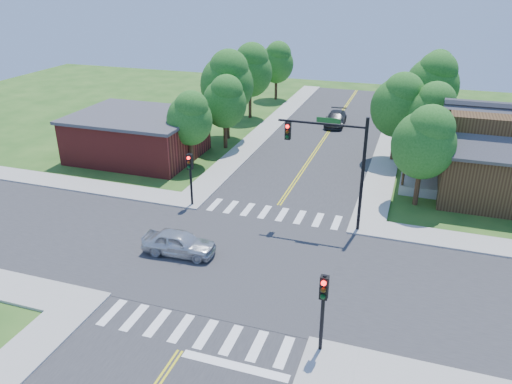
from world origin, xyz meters
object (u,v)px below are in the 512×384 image
(signal_mast_ne, at_px, (335,154))
(car_silver, at_px, (179,243))
(signal_pole_nw, at_px, (190,170))
(car_dgrey, at_px, (336,119))
(signal_pole_se, at_px, (323,300))

(signal_mast_ne, distance_m, car_silver, 10.43)
(signal_pole_nw, relative_size, car_dgrey, 0.79)
(signal_pole_se, distance_m, signal_pole_nw, 15.84)
(signal_mast_ne, height_order, car_silver, signal_mast_ne)
(signal_mast_ne, relative_size, signal_pole_se, 1.89)
(signal_pole_se, distance_m, car_silver, 10.73)
(signal_pole_se, xyz_separation_m, car_dgrey, (-5.39, 33.40, -1.97))
(signal_pole_se, bearing_deg, signal_pole_nw, 135.00)
(car_silver, distance_m, car_dgrey, 28.42)
(signal_mast_ne, height_order, signal_pole_nw, signal_mast_ne)
(car_dgrey, bearing_deg, signal_pole_se, -83.39)
(signal_pole_nw, distance_m, car_silver, 6.60)
(signal_mast_ne, bearing_deg, signal_pole_se, -81.44)
(signal_mast_ne, xyz_separation_m, car_silver, (-7.48, -5.98, -4.14))
(signal_mast_ne, distance_m, signal_pole_se, 11.55)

